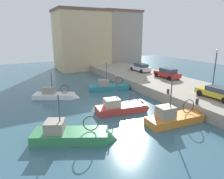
# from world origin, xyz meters

# --- Properties ---
(water_surface) EXTENTS (80.00, 80.00, 0.00)m
(water_surface) POSITION_xyz_m (0.00, 0.00, 0.00)
(water_surface) COLOR #386070
(water_surface) RESTS_ON ground
(quay_wall) EXTENTS (9.00, 56.00, 1.20)m
(quay_wall) POSITION_xyz_m (11.50, 0.00, 0.60)
(quay_wall) COLOR #9E9384
(quay_wall) RESTS_ON ground
(fishing_boat_white) EXTENTS (5.82, 4.16, 3.95)m
(fishing_boat_white) POSITION_xyz_m (-3.30, 5.91, 0.12)
(fishing_boat_white) COLOR white
(fishing_boat_white) RESTS_ON ground
(fishing_boat_red) EXTENTS (6.06, 2.58, 4.58)m
(fishing_boat_red) POSITION_xyz_m (1.73, -1.75, 0.13)
(fishing_boat_red) COLOR #BC3833
(fishing_boat_red) RESTS_ON ground
(fishing_boat_teal) EXTENTS (6.56, 3.60, 4.80)m
(fishing_boat_teal) POSITION_xyz_m (4.47, 6.41, 0.12)
(fishing_boat_teal) COLOR teal
(fishing_boat_teal) RESTS_ON ground
(fishing_boat_green) EXTENTS (6.53, 4.46, 4.48)m
(fishing_boat_green) POSITION_xyz_m (-4.58, -5.17, 0.12)
(fishing_boat_green) COLOR #388951
(fishing_boat_green) RESTS_ON ground
(fishing_boat_orange) EXTENTS (6.18, 2.39, 4.93)m
(fishing_boat_orange) POSITION_xyz_m (4.59, -6.32, 0.16)
(fishing_boat_orange) COLOR orange
(fishing_boat_orange) RESTS_ON ground
(parked_car_yellow) EXTENTS (2.02, 4.36, 1.26)m
(parked_car_yellow) POSITION_xyz_m (10.67, -5.73, 1.86)
(parked_car_yellow) COLOR gold
(parked_car_yellow) RESTS_ON quay_wall
(parked_car_red) EXTENTS (1.93, 4.26, 1.48)m
(parked_car_red) POSITION_xyz_m (12.92, 4.37, 1.95)
(parked_car_red) COLOR red
(parked_car_red) RESTS_ON quay_wall
(parked_car_white) EXTENTS (1.97, 4.27, 1.40)m
(parked_car_white) POSITION_xyz_m (12.49, 10.72, 1.92)
(parked_car_white) COLOR silver
(parked_car_white) RESTS_ON quay_wall
(mooring_bollard_mid) EXTENTS (0.28, 0.28, 0.55)m
(mooring_bollard_mid) POSITION_xyz_m (7.35, -6.00, 1.48)
(mooring_bollard_mid) COLOR #2D2D33
(mooring_bollard_mid) RESTS_ON quay_wall
(mooring_bollard_north) EXTENTS (0.28, 0.28, 0.55)m
(mooring_bollard_north) POSITION_xyz_m (7.35, -2.00, 1.48)
(mooring_bollard_north) COLOR #2D2D33
(mooring_bollard_north) RESTS_ON quay_wall
(quay_streetlamp) EXTENTS (0.36, 0.36, 4.83)m
(quay_streetlamp) POSITION_xyz_m (13.00, -3.34, 4.45)
(quay_streetlamp) COLOR #38383D
(quay_streetlamp) RESTS_ON quay_wall
(waterfront_building_west) EXTENTS (11.14, 8.76, 12.53)m
(waterfront_building_west) POSITION_xyz_m (6.82, 25.22, 6.29)
(waterfront_building_west) COLOR #D1B284
(waterfront_building_west) RESTS_ON ground
(waterfront_building_west_mid) EXTENTS (9.72, 8.43, 12.82)m
(waterfront_building_west_mid) POSITION_xyz_m (16.52, 26.74, 6.43)
(waterfront_building_west_mid) COLOR #A39384
(waterfront_building_west_mid) RESTS_ON ground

